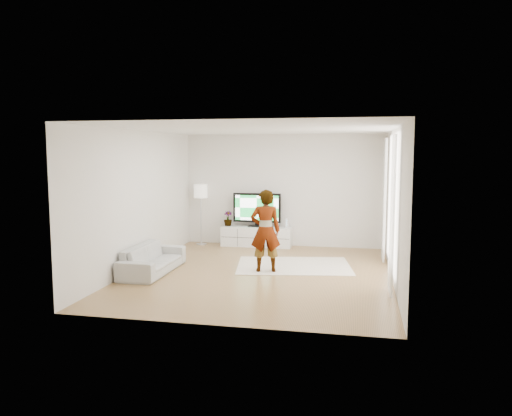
% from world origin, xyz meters
% --- Properties ---
extents(floor, '(6.00, 6.00, 0.00)m').
position_xyz_m(floor, '(0.00, 0.00, 0.00)').
color(floor, '#A67E4B').
rests_on(floor, ground).
extents(ceiling, '(6.00, 6.00, 0.00)m').
position_xyz_m(ceiling, '(0.00, 0.00, 2.80)').
color(ceiling, white).
rests_on(ceiling, wall_back).
extents(wall_left, '(0.02, 6.00, 2.80)m').
position_xyz_m(wall_left, '(-2.50, 0.00, 1.40)').
color(wall_left, silver).
rests_on(wall_left, floor).
extents(wall_right, '(0.02, 6.00, 2.80)m').
position_xyz_m(wall_right, '(2.50, 0.00, 1.40)').
color(wall_right, silver).
rests_on(wall_right, floor).
extents(wall_back, '(5.00, 0.02, 2.80)m').
position_xyz_m(wall_back, '(0.00, 3.00, 1.40)').
color(wall_back, silver).
rests_on(wall_back, floor).
extents(wall_front, '(5.00, 0.02, 2.80)m').
position_xyz_m(wall_front, '(0.00, -3.00, 1.40)').
color(wall_front, silver).
rests_on(wall_front, floor).
extents(window, '(0.01, 2.60, 2.50)m').
position_xyz_m(window, '(2.48, 0.30, 1.45)').
color(window, white).
rests_on(window, wall_right).
extents(curtain_near, '(0.04, 0.70, 2.60)m').
position_xyz_m(curtain_near, '(2.40, -1.00, 1.35)').
color(curtain_near, white).
rests_on(curtain_near, floor).
extents(curtain_far, '(0.04, 0.70, 2.60)m').
position_xyz_m(curtain_far, '(2.40, 1.60, 1.35)').
color(curtain_far, white).
rests_on(curtain_far, floor).
extents(media_console, '(1.76, 0.50, 0.49)m').
position_xyz_m(media_console, '(-0.64, 2.76, 0.25)').
color(media_console, white).
rests_on(media_console, floor).
extents(television, '(1.21, 0.24, 0.84)m').
position_xyz_m(television, '(-0.64, 2.79, 0.95)').
color(television, black).
rests_on(television, media_console).
extents(game_console, '(0.06, 0.17, 0.23)m').
position_xyz_m(game_console, '(0.13, 2.76, 0.61)').
color(game_console, white).
rests_on(game_console, media_console).
extents(potted_plant, '(0.26, 0.26, 0.37)m').
position_xyz_m(potted_plant, '(-1.38, 2.77, 0.68)').
color(potted_plant, '#3F7238').
rests_on(potted_plant, media_console).
extents(rug, '(2.57, 2.04, 0.01)m').
position_xyz_m(rug, '(0.56, 0.78, 0.01)').
color(rug, white).
rests_on(rug, floor).
extents(player, '(0.67, 0.52, 1.63)m').
position_xyz_m(player, '(0.07, 0.16, 0.83)').
color(player, '#334772').
rests_on(player, rug).
extents(sofa, '(0.73, 1.86, 0.54)m').
position_xyz_m(sofa, '(-2.10, -0.34, 0.27)').
color(sofa, beige).
rests_on(sofa, floor).
extents(floor_lamp, '(0.34, 0.34, 1.54)m').
position_xyz_m(floor_lamp, '(-2.08, 2.70, 1.30)').
color(floor_lamp, silver).
rests_on(floor_lamp, floor).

